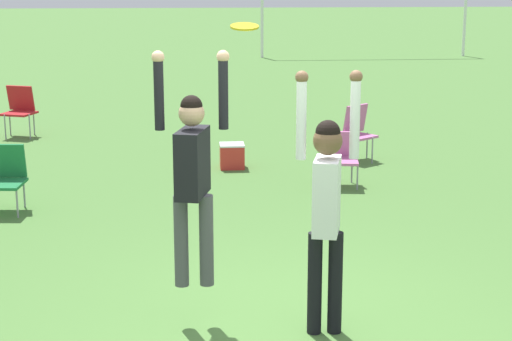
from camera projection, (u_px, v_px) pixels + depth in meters
The scene contains 10 objects.
ground_plane at pixel (273, 331), 7.19m from camera, with size 120.00×120.00×0.00m, color #4C7A38.
person_jumping at pixel (192, 165), 7.02m from camera, with size 0.62×0.50×1.98m.
person_defending at pixel (327, 197), 6.89m from camera, with size 0.53×0.42×2.20m.
frisbee at pixel (245, 26), 6.73m from camera, with size 0.23×0.23×0.06m.
camping_chair_0 at pixel (20, 107), 15.38m from camera, with size 0.65×0.70×0.91m.
camping_chair_1 at pixel (2, 175), 10.64m from camera, with size 0.59×0.63×0.83m.
camping_chair_2 at pixel (339, 155), 11.92m from camera, with size 0.54×0.57×0.75m.
camping_chair_4 at pixel (356, 129), 13.48m from camera, with size 0.66×0.73×0.87m.
cooler_box at pixel (232, 156), 13.00m from camera, with size 0.37×0.37×0.37m.
soccer_goal at pixel (365, 2), 28.94m from camera, with size 7.10×0.10×2.35m.
Camera 1 is at (-0.67, -6.65, 2.97)m, focal length 60.00 mm.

